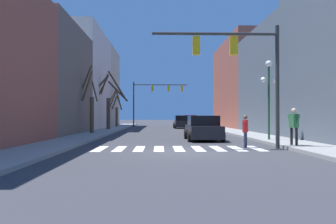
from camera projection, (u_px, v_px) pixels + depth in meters
The scene contains 17 objects.
ground_plane at pixel (181, 152), 13.57m from camera, with size 240.00×240.00×0.00m, color #38383D.
sidewalk_left at pixel (34, 151), 13.40m from camera, with size 2.40×90.00×0.15m.
sidewalk_right at pixel (323, 150), 13.74m from camera, with size 2.40×90.00×0.15m.
building_row_left at pixel (62, 80), 31.47m from camera, with size 6.00×45.06×11.13m.
building_row_right at pixel (286, 74), 28.48m from camera, with size 6.00×41.08×10.83m.
crosswalk_stripes at pixel (178, 149), 15.04m from camera, with size 7.65×2.60×0.01m.
traffic_signal_near at pixel (241, 60), 15.05m from camera, with size 5.87×0.28×5.68m.
traffic_signal_far at pixel (154, 93), 47.49m from camera, with size 7.88×0.28×6.47m.
street_lamp_right_corner at pixel (269, 84), 18.88m from camera, with size 0.95×0.36×4.56m.
car_parked_left_near at pixel (190, 121), 48.24m from camera, with size 2.11×4.89×1.65m.
car_parked_right_near at pixel (182, 122), 40.67m from camera, with size 2.11×4.50×1.58m.
car_parked_left_far at pixel (203, 129), 20.30m from camera, with size 2.14×4.33×1.53m.
pedestrian_on_right_sidewalk at pixel (245, 128), 15.50m from camera, with size 0.36×0.63×1.55m.
pedestrian_near_right_corner at pixel (294, 123), 15.13m from camera, with size 0.39×0.71×1.72m.
street_tree_left_far at pixel (107, 100), 34.57m from camera, with size 4.48×2.03×6.15m.
street_tree_right_mid at pixel (116, 109), 42.60m from camera, with size 2.08×1.54×5.00m.
street_tree_left_near at pixel (91, 106), 26.35m from camera, with size 1.65×1.35×5.49m.
Camera 1 is at (-0.90, -13.57, 1.49)m, focal length 35.00 mm.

